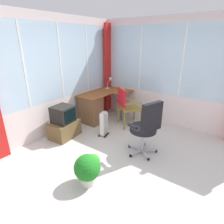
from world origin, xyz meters
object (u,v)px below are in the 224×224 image
object	(u,v)px
space_heater	(104,123)
potted_plant	(88,168)
tv_on_stand	(64,123)
wooden_armchair	(125,102)
desk	(93,107)
desk_lamp	(111,81)
office_chair	(147,125)
tv_remote	(120,90)

from	to	relation	value
space_heater	potted_plant	distance (m)	1.56
tv_on_stand	wooden_armchair	bearing A→B (deg)	-30.78
desk	desk_lamp	distance (m)	1.01
desk_lamp	tv_on_stand	bearing A→B (deg)	-177.23
tv_on_stand	potted_plant	world-z (taller)	tv_on_stand
desk_lamp	wooden_armchair	bearing A→B (deg)	-123.15
desk_lamp	office_chair	bearing A→B (deg)	-127.20
tv_on_stand	space_heater	size ratio (longest dim) A/B	1.30
wooden_armchair	tv_remote	bearing A→B (deg)	44.24
desk	wooden_armchair	size ratio (longest dim) A/B	1.41
desk	potted_plant	xyz separation A→B (m)	(-1.76, -1.47, -0.12)
desk	space_heater	size ratio (longest dim) A/B	2.48
desk	tv_remote	bearing A→B (deg)	-22.18
desk	wooden_armchair	xyz separation A→B (m)	(0.29, -0.80, 0.22)
wooden_armchair	space_heater	size ratio (longest dim) A/B	1.76
desk	space_heater	xyz separation A→B (m)	(-0.41, -0.70, -0.11)
desk	space_heater	bearing A→B (deg)	-120.13
desk	tv_remote	xyz separation A→B (m)	(0.79, -0.32, 0.34)
desk	space_heater	distance (m)	0.82
wooden_armchair	tv_on_stand	world-z (taller)	wooden_armchair
space_heater	potted_plant	bearing A→B (deg)	-150.32
office_chair	space_heater	xyz separation A→B (m)	(0.15, 1.10, -0.33)
tv_remote	tv_on_stand	bearing A→B (deg)	-176.63
desk_lamp	space_heater	xyz separation A→B (m)	(-1.26, -0.75, -0.66)
desk_lamp	tv_remote	distance (m)	0.43
tv_on_stand	space_heater	bearing A→B (deg)	-48.75
tv_remote	tv_on_stand	xyz separation A→B (m)	(-1.78, 0.28, -0.42)
desk	office_chair	distance (m)	1.90
desk_lamp	potted_plant	xyz separation A→B (m)	(-2.61, -1.52, -0.66)
tv_remote	tv_on_stand	distance (m)	1.85
office_chair	potted_plant	bearing A→B (deg)	164.56
desk_lamp	office_chair	xyz separation A→B (m)	(-1.41, -1.86, -0.33)
tv_on_stand	space_heater	distance (m)	0.88
tv_on_stand	space_heater	xyz separation A→B (m)	(0.58, -0.66, -0.04)
desk	potted_plant	size ratio (longest dim) A/B	2.82
potted_plant	wooden_armchair	bearing A→B (deg)	18.06
desk	potted_plant	bearing A→B (deg)	-140.08
tv_remote	wooden_armchair	distance (m)	0.70
tv_remote	wooden_armchair	world-z (taller)	wooden_armchair
wooden_armchair	space_heater	world-z (taller)	wooden_armchair
tv_remote	wooden_armchair	bearing A→B (deg)	-123.38
space_heater	office_chair	bearing A→B (deg)	-97.75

